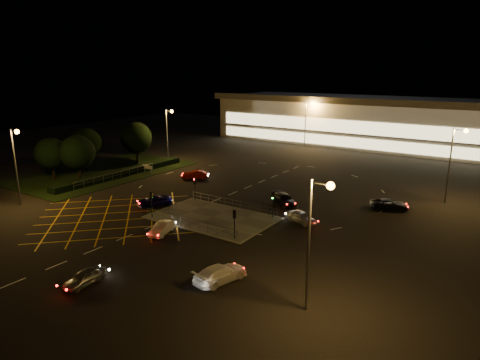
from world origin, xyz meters
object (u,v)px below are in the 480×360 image
Objects in this scene: car_far_dkgrey at (284,199)px; signal_ne at (273,199)px; car_near_silver at (84,278)px; signal_sw at (151,199)px; signal_nw at (195,184)px; car_east_grey at (389,204)px; car_approach_white at (220,273)px; signal_se at (234,218)px; car_right_silver at (301,217)px; car_queue_white at (162,228)px; car_left_blue at (155,201)px; car_circ_red at (195,174)px.

signal_ne is at bearing -129.25° from car_far_dkgrey.
car_near_silver is 28.57m from car_far_dkgrey.
signal_nw is (0.00, 7.99, 0.00)m from signal_sw.
car_far_dkgrey is at bearing 81.95° from car_near_silver.
car_far_dkgrey reaches higher than car_east_grey.
car_east_grey is (12.11, 5.59, -0.03)m from car_far_dkgrey.
car_approach_white reaches higher than car_far_dkgrey.
signal_nw is at bearing -30.50° from car_approach_white.
signal_se is 21.94m from car_east_grey.
car_east_grey is 0.97× the size of car_approach_white.
signal_se is 9.19m from car_approach_white.
signal_sw is 18.11m from car_approach_white.
car_approach_white reaches higher than car_right_silver.
signal_sw is 1.00× the size of signal_ne.
car_queue_white is 28.56m from car_east_grey.
signal_se reaches higher than car_right_silver.
signal_nw is 0.72× the size of car_left_blue.
car_far_dkgrey is (10.50, 5.55, -1.68)m from signal_nw.
car_far_dkgrey is (13.78, 9.83, 0.08)m from car_left_blue.
signal_se is 8.21m from car_queue_white.
car_east_grey reaches higher than car_left_blue.
signal_sw is 0.78× the size of car_right_silver.
signal_se is 0.85× the size of car_near_silver.
signal_se is at bearing 5.15° from car_queue_white.
signal_se is at bearing -48.45° from car_approach_white.
car_circ_red is (-15.13, 32.36, 0.06)m from car_near_silver.
car_left_blue is at bearing -127.47° from signal_nw.
signal_sw is at bearing 129.73° from car_queue_white.
signal_se and signal_ne have the same top height.
signal_nw is at bearing 153.52° from car_far_dkgrey.
signal_se is at bearing 17.81° from car_left_blue.
car_far_dkgrey is 1.18× the size of car_right_silver.
signal_ne is at bearing -146.35° from signal_sw.
signal_nw is 0.66× the size of car_east_grey.
signal_nw is 0.85× the size of car_near_silver.
signal_sw is 0.81× the size of car_queue_white.
car_right_silver is 0.96× the size of car_circ_red.
signal_sw is 17.77m from car_right_silver.
car_far_dkgrey is at bearing 53.39° from car_queue_white.
car_east_grey is at bearing -89.10° from car_approach_white.
car_far_dkgrey is (5.95, 16.55, 0.05)m from car_queue_white.
car_east_grey is (10.61, 19.13, -1.70)m from signal_se.
car_approach_white is at bearing -129.70° from car_far_dkgrey.
signal_nw is (-12.00, 7.99, 0.00)m from signal_se.
car_near_silver is (-4.79, -14.84, -1.73)m from signal_se.
signal_sw is 5.25m from car_left_blue.
signal_sw is at bearing 177.85° from car_far_dkgrey.
signal_nw is 0.64× the size of car_approach_white.
car_left_blue is (-7.84, 6.71, -0.03)m from car_queue_white.
signal_ne is at bearing 31.03° from car_circ_red.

